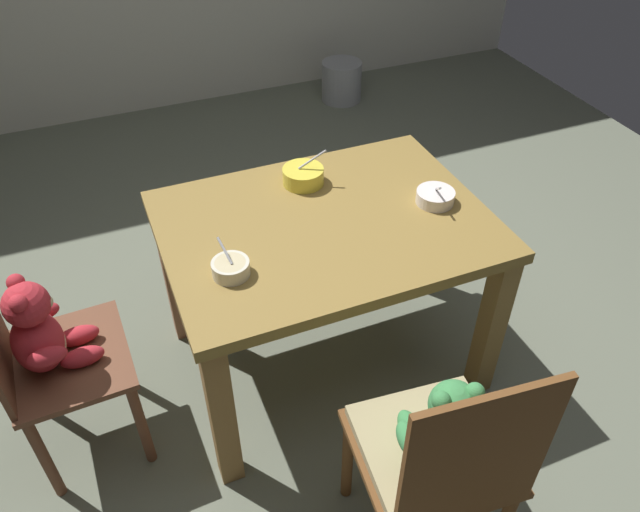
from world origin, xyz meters
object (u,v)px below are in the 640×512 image
dining_table (325,248)px  porridge_bowl_white_near_right (435,197)px  teddy_chair_near_left (44,344)px  teddy_chair_near_front (441,447)px  metal_pail (342,81)px  porridge_bowl_yellow_far_center (303,175)px  porridge_bowl_cream_near_left (231,268)px

dining_table → porridge_bowl_white_near_right: bearing=-6.5°
dining_table → teddy_chair_near_left: 0.97m
teddy_chair_near_front → metal_pail: 3.17m
porridge_bowl_yellow_far_center → metal_pail: bearing=62.1°
porridge_bowl_yellow_far_center → porridge_bowl_cream_near_left: 0.55m
dining_table → porridge_bowl_cream_near_left: porridge_bowl_cream_near_left is taller
dining_table → porridge_bowl_yellow_far_center: bearing=86.8°
dining_table → teddy_chair_near_front: teddy_chair_near_front is taller
porridge_bowl_cream_near_left → porridge_bowl_white_near_right: size_ratio=0.89×
teddy_chair_near_left → porridge_bowl_cream_near_left: size_ratio=6.79×
dining_table → porridge_bowl_white_near_right: 0.43m
porridge_bowl_yellow_far_center → porridge_bowl_white_near_right: size_ratio=1.15×
dining_table → porridge_bowl_yellow_far_center: porridge_bowl_yellow_far_center is taller
dining_table → porridge_bowl_white_near_right: (0.40, -0.05, 0.14)m
dining_table → metal_pail: (1.02, 2.15, -0.45)m
teddy_chair_near_front → dining_table: bearing=5.0°
teddy_chair_near_front → teddy_chair_near_left: size_ratio=1.10×
teddy_chair_near_left → porridge_bowl_yellow_far_center: (0.98, 0.28, 0.22)m
porridge_bowl_yellow_far_center → porridge_bowl_cream_near_left: size_ratio=1.28×
teddy_chair_near_front → porridge_bowl_yellow_far_center: (0.02, 1.06, 0.22)m
porridge_bowl_cream_near_left → porridge_bowl_white_near_right: (0.77, 0.10, -0.00)m
teddy_chair_near_front → porridge_bowl_white_near_right: 0.90m
teddy_chair_near_front → metal_pail: (1.03, 2.97, -0.38)m
porridge_bowl_yellow_far_center → teddy_chair_near_front: bearing=-91.1°
porridge_bowl_white_near_right → metal_pail: size_ratio=0.50×
porridge_bowl_yellow_far_center → porridge_bowl_cream_near_left: bearing=-134.8°
teddy_chair_near_left → porridge_bowl_yellow_far_center: teddy_chair_near_left is taller
porridge_bowl_cream_near_left → teddy_chair_near_front: bearing=-61.5°
teddy_chair_near_front → porridge_bowl_white_near_right: teddy_chair_near_front is taller
teddy_chair_near_left → metal_pail: size_ratio=3.05×
teddy_chair_near_front → teddy_chair_near_left: bearing=56.1°
porridge_bowl_yellow_far_center → porridge_bowl_white_near_right: 0.48m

